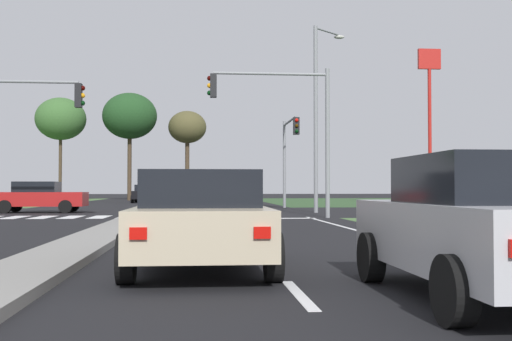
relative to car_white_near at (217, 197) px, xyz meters
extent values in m
plane|color=black|center=(-3.29, -1.47, -0.76)|extent=(200.00, 200.00, 0.00)
cube|color=#2D4C28|center=(22.21, 23.03, -0.76)|extent=(35.00, 35.00, 0.01)
cube|color=gray|center=(-3.29, -20.47, -0.69)|extent=(1.20, 22.00, 0.14)
cube|color=gray|center=(-3.29, 23.53, -0.69)|extent=(1.20, 36.00, 0.14)
cube|color=silver|center=(0.21, -26.39, -0.76)|extent=(0.14, 2.00, 0.01)
cube|color=silver|center=(0.21, -20.39, -0.76)|extent=(0.14, 2.00, 0.01)
cube|color=silver|center=(0.21, -14.39, -0.76)|extent=(0.14, 2.00, 0.01)
cube|color=silver|center=(0.21, -8.39, -0.76)|extent=(0.14, 2.00, 0.01)
cube|color=silver|center=(0.21, -2.39, -0.76)|extent=(0.14, 2.00, 0.01)
cube|color=silver|center=(3.56, -19.47, -0.76)|extent=(0.14, 24.00, 0.01)
cube|color=silver|center=(0.51, -8.47, -0.76)|extent=(6.40, 0.50, 0.01)
cube|color=silver|center=(-8.54, -6.67, -0.76)|extent=(0.70, 2.80, 0.01)
cube|color=silver|center=(-7.39, -6.67, -0.76)|extent=(0.70, 2.80, 0.01)
cube|color=silver|center=(-6.24, -6.67, -0.76)|extent=(0.70, 2.80, 0.01)
cube|color=silver|center=(-5.09, -6.67, -0.76)|extent=(0.70, 2.80, 0.01)
cube|color=silver|center=(-3.94, -6.67, -0.76)|extent=(0.70, 2.80, 0.01)
cube|color=silver|center=(0.04, 0.00, -0.12)|extent=(4.47, 1.85, 0.65)
cube|color=black|center=(-0.11, 0.00, 0.46)|extent=(2.05, 1.63, 0.52)
cube|color=red|center=(-2.22, 0.70, -0.06)|extent=(0.04, 0.20, 0.14)
cube|color=red|center=(-2.22, -0.70, -0.06)|extent=(0.04, 0.20, 0.14)
cylinder|color=black|center=(1.46, 0.92, -0.44)|extent=(0.64, 0.22, 0.64)
cylinder|color=black|center=(1.46, -0.92, -0.44)|extent=(0.64, 0.22, 0.64)
cylinder|color=black|center=(-1.39, 0.92, -0.44)|extent=(0.64, 0.22, 0.64)
cylinder|color=black|center=(-1.39, -0.92, -0.44)|extent=(0.64, 0.22, 0.64)
cube|color=slate|center=(-1.11, -11.92, -0.12)|extent=(1.85, 4.53, 0.64)
cube|color=black|center=(-1.11, -12.07, 0.46)|extent=(1.63, 2.09, 0.52)
cube|color=red|center=(-1.81, -14.21, -0.06)|extent=(0.20, 0.04, 0.14)
cube|color=red|center=(-0.40, -14.21, -0.06)|extent=(0.20, 0.04, 0.14)
cylinder|color=black|center=(-2.03, -10.47, -0.44)|extent=(0.22, 0.64, 0.64)
cylinder|color=black|center=(-0.18, -10.47, -0.44)|extent=(0.22, 0.64, 0.64)
cylinder|color=black|center=(-2.03, -13.37, -0.44)|extent=(0.22, 0.64, 0.64)
cylinder|color=black|center=(-0.18, -13.37, -0.44)|extent=(0.22, 0.64, 0.64)
cube|color=navy|center=(14.49, -2.55, -0.05)|extent=(4.16, 1.83, 0.78)
cube|color=black|center=(14.64, -2.55, 0.60)|extent=(1.91, 1.61, 0.52)
cylinder|color=black|center=(13.16, -3.47, -0.44)|extent=(0.64, 0.22, 0.64)
cylinder|color=black|center=(13.16, -1.64, -0.44)|extent=(0.64, 0.22, 0.64)
cube|color=#A31919|center=(-8.82, -1.42, -0.10)|extent=(4.45, 1.80, 0.70)
cube|color=black|center=(-8.97, -1.42, 0.51)|extent=(2.05, 1.59, 0.52)
cylinder|color=black|center=(-7.40, -0.51, -0.44)|extent=(0.64, 0.22, 0.64)
cylinder|color=black|center=(-7.40, -2.32, -0.44)|extent=(0.64, 0.22, 0.64)
cylinder|color=black|center=(-10.24, -0.51, -0.44)|extent=(0.64, 0.22, 0.64)
cylinder|color=black|center=(-10.24, -2.32, -0.44)|extent=(0.64, 0.22, 0.64)
cube|color=#BCAD8E|center=(-0.90, -24.03, -0.13)|extent=(1.88, 4.31, 0.63)
cube|color=black|center=(-0.90, -24.18, 0.44)|extent=(1.65, 1.98, 0.52)
cube|color=red|center=(-1.61, -26.20, -0.07)|extent=(0.20, 0.04, 0.14)
cube|color=red|center=(-0.19, -26.20, -0.07)|extent=(0.20, 0.04, 0.14)
cylinder|color=black|center=(-1.84, -22.65, -0.44)|extent=(0.22, 0.64, 0.64)
cylinder|color=black|center=(0.04, -22.65, -0.44)|extent=(0.22, 0.64, 0.64)
cylinder|color=black|center=(-1.84, -25.41, -0.44)|extent=(0.22, 0.64, 0.64)
cylinder|color=black|center=(0.04, -25.41, -0.44)|extent=(0.22, 0.64, 0.64)
cube|color=black|center=(-5.45, 19.84, -0.11)|extent=(1.88, 4.49, 0.66)
cube|color=black|center=(-5.45, 19.99, 0.47)|extent=(1.65, 2.07, 0.52)
cube|color=red|center=(-4.73, 22.10, -0.05)|extent=(0.20, 0.04, 0.14)
cube|color=red|center=(-6.16, 22.10, -0.05)|extent=(0.20, 0.04, 0.14)
cylinder|color=black|center=(-4.51, 18.40, -0.44)|extent=(0.22, 0.64, 0.64)
cylinder|color=black|center=(-6.39, 18.40, -0.44)|extent=(0.22, 0.64, 0.64)
cylinder|color=black|center=(-4.51, 21.28, -0.44)|extent=(0.22, 0.64, 0.64)
cylinder|color=black|center=(-6.39, 21.28, -0.44)|extent=(0.22, 0.64, 0.64)
cube|color=#B7B7BC|center=(2.19, -26.82, -0.08)|extent=(1.78, 4.18, 0.73)
cube|color=black|center=(2.19, -26.97, 0.55)|extent=(1.57, 1.92, 0.52)
cylinder|color=black|center=(1.30, -25.49, -0.44)|extent=(0.22, 0.64, 0.64)
cylinder|color=black|center=(3.09, -25.49, -0.44)|extent=(0.22, 0.64, 0.64)
cylinder|color=black|center=(1.30, -28.16, -0.44)|extent=(0.22, 0.64, 0.64)
cylinder|color=gray|center=(4.31, -8.07, 2.31)|extent=(0.18, 0.18, 6.14)
cylinder|color=gray|center=(1.97, -8.07, 5.13)|extent=(4.69, 0.12, 0.12)
cube|color=black|center=(-0.37, -8.07, 4.60)|extent=(0.26, 0.32, 0.95)
sphere|color=#360503|center=(-0.53, -8.07, 4.90)|extent=(0.20, 0.20, 0.20)
sphere|color=orange|center=(-0.53, -8.07, 4.60)|extent=(0.20, 0.20, 0.20)
sphere|color=black|center=(-0.53, -8.07, 4.30)|extent=(0.20, 0.20, 0.20)
cylinder|color=gray|center=(4.31, 5.13, 1.92)|extent=(0.18, 0.18, 5.37)
cylinder|color=gray|center=(4.31, 2.71, 4.36)|extent=(0.12, 4.83, 0.12)
cube|color=black|center=(4.31, 0.30, 3.83)|extent=(0.32, 0.26, 0.95)
sphere|color=red|center=(4.31, 0.14, 4.13)|extent=(0.20, 0.20, 0.20)
sphere|color=#3A2405|center=(4.31, 0.14, 3.83)|extent=(0.20, 0.20, 0.20)
sphere|color=black|center=(4.31, 0.14, 3.53)|extent=(0.20, 0.20, 0.20)
cylinder|color=gray|center=(-8.31, -8.07, 4.66)|extent=(5.16, 0.12, 0.12)
cube|color=black|center=(-5.72, -8.07, 4.13)|extent=(0.26, 0.32, 0.95)
sphere|color=#360503|center=(-5.56, -8.07, 4.43)|extent=(0.20, 0.20, 0.20)
sphere|color=orange|center=(-5.56, -8.07, 4.13)|extent=(0.20, 0.20, 0.20)
sphere|color=black|center=(-5.56, -8.07, 3.83)|extent=(0.20, 0.20, 0.20)
cylinder|color=gray|center=(4.82, -2.75, 3.89)|extent=(0.20, 0.20, 9.31)
cylinder|color=gray|center=(5.57, -2.07, 8.45)|extent=(1.57, 1.45, 0.10)
ellipsoid|color=#B2B2A8|center=(6.32, -1.38, 8.35)|extent=(0.56, 0.28, 0.20)
cylinder|color=red|center=(17.20, 14.67, 4.56)|extent=(0.28, 0.28, 10.65)
cube|color=red|center=(17.20, 14.67, 10.69)|extent=(1.80, 0.30, 1.60)
torus|color=yellow|center=(16.81, 14.84, 10.69)|extent=(0.96, 0.16, 0.96)
torus|color=yellow|center=(17.60, 14.84, 10.69)|extent=(0.96, 0.16, 0.96)
cylinder|color=#423323|center=(-14.35, 28.68, 2.54)|extent=(0.31, 0.31, 6.60)
ellipsoid|color=#38602D|center=(-14.35, 28.68, 7.16)|extent=(4.83, 4.83, 4.10)
cylinder|color=#423323|center=(-7.85, 29.62, 2.69)|extent=(0.41, 0.41, 6.90)
ellipsoid|color=#1E421E|center=(-7.85, 29.62, 7.62)|extent=(5.37, 5.37, 4.57)
cylinder|color=#423323|center=(-2.17, 29.67, 2.38)|extent=(0.43, 0.43, 6.28)
ellipsoid|color=#4C4728|center=(-2.17, 29.67, 6.56)|extent=(3.80, 3.80, 3.23)
camera|label=1|loc=(-0.91, -33.50, 0.45)|focal=44.17mm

